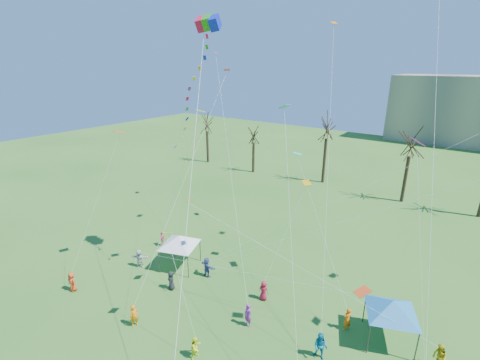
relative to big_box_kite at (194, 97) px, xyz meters
The scene contains 6 objects.
bare_tree_row 30.91m from the big_box_kite, 71.86° to the left, with size 67.82×8.38×11.27m.
big_box_kite is the anchor object (origin of this frame).
canopy_tent_white 12.86m from the big_box_kite, behind, with size 3.94×3.94×3.16m.
canopy_tent_blue 19.27m from the big_box_kite, ahead, with size 3.96×3.96×3.20m.
festival_crowd 15.75m from the big_box_kite, 21.78° to the right, with size 26.02×9.96×1.86m.
small_kites_aloft 7.45m from the big_box_kite, 27.74° to the left, with size 28.50×19.21×33.05m.
Camera 1 is at (11.36, -9.91, 17.45)m, focal length 25.00 mm.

